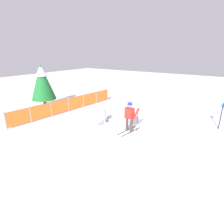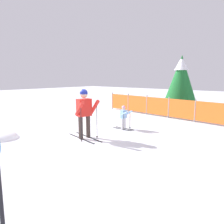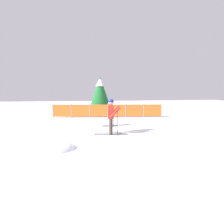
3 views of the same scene
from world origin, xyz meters
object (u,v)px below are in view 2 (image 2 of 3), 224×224
Objects in this scene: skier_child at (124,115)px; conifer_far at (181,77)px; safety_fence at (169,107)px; skier_adult at (84,109)px.

skier_child is 0.29× the size of conifer_far.
conifer_far is at bearing 90.57° from skier_child.
conifer_far is at bearing 100.05° from safety_fence.
conifer_far is (0.08, 7.87, 1.10)m from skier_adult.
skier_adult is 2.06m from skier_child.
skier_child is 6.08m from conifer_far.
skier_child is 0.11× the size of safety_fence.
safety_fence is (0.50, 5.53, -0.49)m from skier_adult.
skier_adult is at bearing -97.03° from skier_child.
safety_fence is at bearing 84.74° from skier_child.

